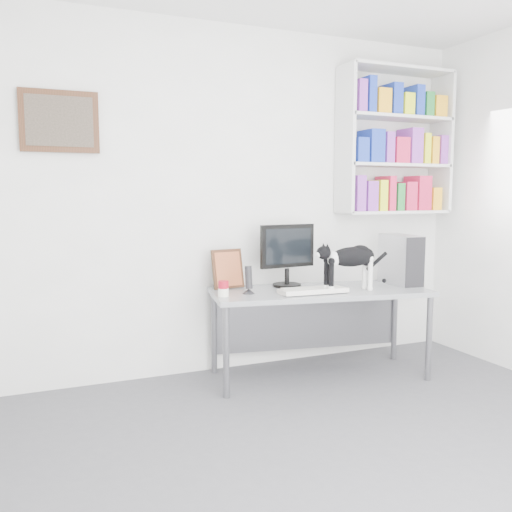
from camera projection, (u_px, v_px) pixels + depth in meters
name	position (u px, v px, depth m)	size (l,w,h in m)	color
room	(391.00, 207.00, 2.46)	(4.01, 4.01, 2.70)	#525257
bookshelf	(395.00, 142.00, 4.63)	(1.03, 0.28, 1.24)	silver
wall_art	(59.00, 121.00, 3.70)	(0.52, 0.04, 0.42)	#4D2718
desk	(319.00, 333.00, 4.16)	(1.64, 0.64, 0.68)	gray
monitor	(287.00, 255.00, 4.22)	(0.47, 0.22, 0.50)	black
keyboard	(313.00, 290.00, 3.96)	(0.50, 0.19, 0.04)	silver
pc_tower	(400.00, 260.00, 4.34)	(0.18, 0.40, 0.40)	#B3B3B8
speaker	(249.00, 279.00, 3.93)	(0.09, 0.09, 0.21)	black
leaning_print	(228.00, 268.00, 4.15)	(0.25, 0.10, 0.31)	#4D2718
soup_can	(223.00, 289.00, 3.83)	(0.08, 0.08, 0.11)	#A50E20
cat	(350.00, 268.00, 4.02)	(0.56, 0.15, 0.35)	black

